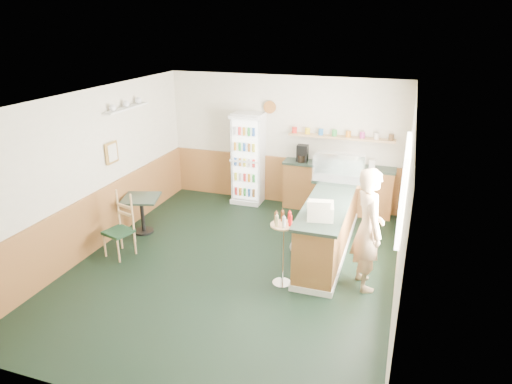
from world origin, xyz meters
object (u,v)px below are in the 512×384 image
at_px(cash_register, 321,211).
at_px(cafe_chair, 121,222).
at_px(drinks_fridge, 248,159).
at_px(display_case, 339,169).
at_px(shopkeeper, 368,229).
at_px(cafe_table, 142,208).
at_px(condiment_stand, 283,239).

height_order(cash_register, cafe_chair, cash_register).
bearing_deg(drinks_fridge, display_case, -25.78).
relative_size(shopkeeper, cafe_table, 2.33).
bearing_deg(cafe_chair, drinks_fridge, 82.97).
height_order(cash_register, cafe_table, cash_register).
bearing_deg(display_case, shopkeeper, -66.82).
height_order(condiment_stand, cafe_chair, condiment_stand).
height_order(drinks_fridge, shopkeeper, drinks_fridge).
bearing_deg(cafe_chair, cash_register, 20.59).
bearing_deg(condiment_stand, cash_register, 36.35).
distance_m(condiment_stand, cafe_chair, 2.83).
xyz_separation_m(drinks_fridge, display_case, (2.06, -1.00, 0.29)).
bearing_deg(condiment_stand, cafe_chair, 178.46).
xyz_separation_m(shopkeeper, cafe_table, (-4.10, 0.54, -0.43)).
bearing_deg(display_case, drinks_fridge, 154.22).
height_order(display_case, shopkeeper, shopkeeper).
bearing_deg(cash_register, condiment_stand, -154.02).
bearing_deg(cash_register, drinks_fridge, 117.64).
bearing_deg(display_case, cafe_table, -162.14).
bearing_deg(cafe_table, cash_register, -9.13).
distance_m(shopkeeper, cafe_table, 4.16).
height_order(drinks_fridge, cafe_table, drinks_fridge).
bearing_deg(drinks_fridge, shopkeeper, -43.61).
xyz_separation_m(display_case, condiment_stand, (-0.47, -1.99, -0.51)).
distance_m(display_case, shopkeeper, 1.81).
height_order(shopkeeper, cafe_table, shopkeeper).
relative_size(cash_register, shopkeeper, 0.21).
relative_size(drinks_fridge, cash_register, 4.91).
distance_m(display_case, cafe_table, 3.65).
relative_size(condiment_stand, cafe_table, 1.45).
bearing_deg(display_case, condiment_stand, -103.30).
bearing_deg(shopkeeper, drinks_fridge, 23.26).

